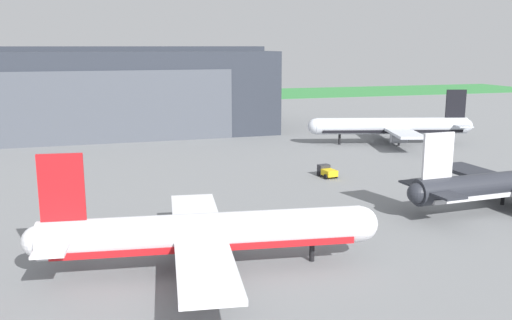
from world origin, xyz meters
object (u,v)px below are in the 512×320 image
at_px(airliner_near_left, 207,233).
at_px(maintenance_hangar, 57,92).
at_px(airliner_far_right, 391,127).
at_px(stair_truck, 327,171).

bearing_deg(airliner_near_left, maintenance_hangar, 100.81).
bearing_deg(airliner_near_left, airliner_far_right, 46.99).
relative_size(maintenance_hangar, airliner_far_right, 2.91).
distance_m(airliner_far_right, airliner_near_left, 81.67).
bearing_deg(airliner_far_right, airliner_near_left, -133.01).
distance_m(maintenance_hangar, airliner_far_right, 84.29).
bearing_deg(stair_truck, airliner_far_right, 43.39).
xyz_separation_m(airliner_near_left, stair_truck, (28.23, 33.75, -2.70)).
height_order(maintenance_hangar, airliner_near_left, maintenance_hangar).
bearing_deg(maintenance_hangar, stair_truck, -54.03).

